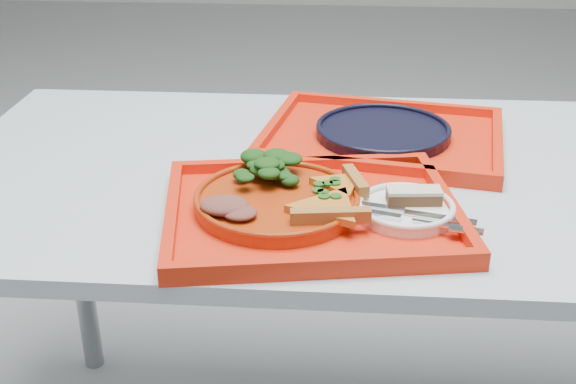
# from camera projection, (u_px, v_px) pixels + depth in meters

# --- Properties ---
(table) EXTENTS (1.60, 0.80, 0.75)m
(table) POSITION_uv_depth(u_px,v_px,m) (379.00, 205.00, 1.33)
(table) COLOR #ADB9C2
(table) RESTS_ON ground
(tray_main) EXTENTS (0.50, 0.42, 0.01)m
(tray_main) POSITION_uv_depth(u_px,v_px,m) (312.00, 215.00, 1.13)
(tray_main) COLOR red
(tray_main) RESTS_ON table
(tray_far) EXTENTS (0.50, 0.42, 0.01)m
(tray_far) POSITION_uv_depth(u_px,v_px,m) (383.00, 139.00, 1.41)
(tray_far) COLOR red
(tray_far) RESTS_ON table
(dinner_plate) EXTENTS (0.26, 0.26, 0.02)m
(dinner_plate) POSITION_uv_depth(u_px,v_px,m) (277.00, 203.00, 1.13)
(dinner_plate) COLOR #A22C0A
(dinner_plate) RESTS_ON tray_main
(side_plate) EXTENTS (0.15, 0.15, 0.01)m
(side_plate) POSITION_uv_depth(u_px,v_px,m) (406.00, 211.00, 1.11)
(side_plate) COLOR white
(side_plate) RESTS_ON tray_main
(navy_plate) EXTENTS (0.26, 0.26, 0.02)m
(navy_plate) POSITION_uv_depth(u_px,v_px,m) (383.00, 132.00, 1.40)
(navy_plate) COLOR black
(navy_plate) RESTS_ON tray_far
(pizza_slice_a) EXTENTS (0.13, 0.15, 0.02)m
(pizza_slice_a) POSITION_uv_depth(u_px,v_px,m) (328.00, 205.00, 1.08)
(pizza_slice_a) COLOR gold
(pizza_slice_a) RESTS_ON dinner_plate
(pizza_slice_b) EXTENTS (0.13, 0.12, 0.02)m
(pizza_slice_b) POSITION_uv_depth(u_px,v_px,m) (340.00, 182.00, 1.16)
(pizza_slice_b) COLOR gold
(pizza_slice_b) RESTS_ON dinner_plate
(salad_heap) EXTENTS (0.10, 0.09, 0.05)m
(salad_heap) POSITION_uv_depth(u_px,v_px,m) (263.00, 166.00, 1.18)
(salad_heap) COLOR black
(salad_heap) RESTS_ON dinner_plate
(meat_portion) EXTENTS (0.07, 0.06, 0.02)m
(meat_portion) POSITION_uv_depth(u_px,v_px,m) (225.00, 205.00, 1.08)
(meat_portion) COLOR brown
(meat_portion) RESTS_ON dinner_plate
(dessert_bar) EXTENTS (0.09, 0.04, 0.02)m
(dessert_bar) POSITION_uv_depth(u_px,v_px,m) (414.00, 196.00, 1.12)
(dessert_bar) COLOR #482F18
(dessert_bar) RESTS_ON side_plate
(knife) EXTENTS (0.18, 0.06, 0.01)m
(knife) POSITION_uv_depth(u_px,v_px,m) (414.00, 213.00, 1.09)
(knife) COLOR silver
(knife) RESTS_ON side_plate
(fork) EXTENTS (0.18, 0.07, 0.01)m
(fork) POSITION_uv_depth(u_px,v_px,m) (411.00, 219.00, 1.07)
(fork) COLOR silver
(fork) RESTS_ON side_plate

